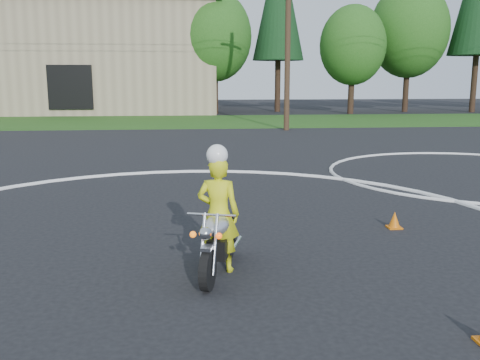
{
  "coord_description": "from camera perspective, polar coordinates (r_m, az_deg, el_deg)",
  "views": [
    {
      "loc": [
        0.06,
        -5.98,
        2.64
      ],
      "look_at": [
        0.82,
        2.0,
        1.1
      ],
      "focal_mm": 40.0,
      "sensor_mm": 36.0,
      "label": 1
    }
  ],
  "objects": [
    {
      "name": "ground",
      "position": [
        6.54,
        -5.62,
        -12.98
      ],
      "size": [
        120.0,
        120.0,
        0.0
      ],
      "primitive_type": "plane",
      "color": "black",
      "rests_on": "ground"
    },
    {
      "name": "grass_strip",
      "position": [
        33.09,
        -5.53,
        6.25
      ],
      "size": [
        120.0,
        10.0,
        0.02
      ],
      "primitive_type": "cube",
      "color": "#1E4714",
      "rests_on": "ground"
    },
    {
      "name": "course_markings",
      "position": [
        10.87,
        5.95,
        -3.2
      ],
      "size": [
        19.05,
        19.05,
        0.12
      ],
      "color": "silver",
      "rests_on": "ground"
    },
    {
      "name": "primary_motorcycle",
      "position": [
        7.29,
        -2.3,
        -6.51
      ],
      "size": [
        0.81,
        1.77,
        0.95
      ],
      "rotation": [
        0.0,
        0.0,
        -0.28
      ],
      "color": "black",
      "rests_on": "ground"
    },
    {
      "name": "rider_primary_grp",
      "position": [
        7.31,
        -2.34,
        -3.28
      ],
      "size": [
        0.67,
        0.53,
        1.77
      ],
      "rotation": [
        0.0,
        0.0,
        -0.28
      ],
      "color": "#D1D616",
      "rests_on": "ground"
    },
    {
      "name": "treeline",
      "position": [
        43.36,
        15.04,
        15.77
      ],
      "size": [
        38.2,
        8.1,
        14.52
      ],
      "color": "#382619",
      "rests_on": "ground"
    },
    {
      "name": "utility_poles",
      "position": [
        27.55,
        5.14,
        16.14
      ],
      "size": [
        41.6,
        1.12,
        10.0
      ],
      "color": "#473321",
      "rests_on": "ground"
    }
  ]
}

